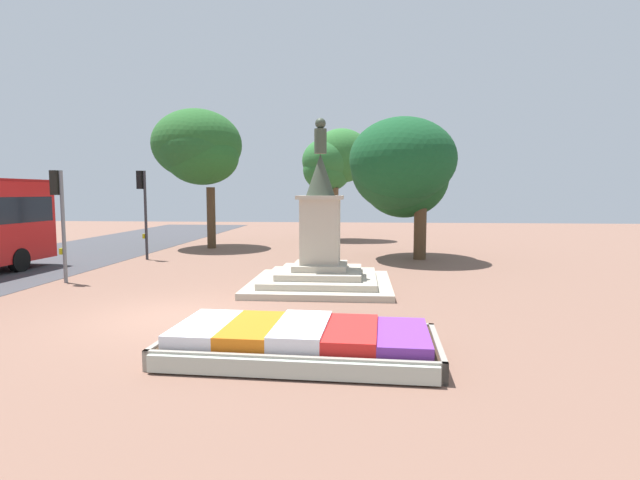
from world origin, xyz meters
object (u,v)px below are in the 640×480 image
at_px(flower_planter, 300,342).
at_px(traffic_light_mid_block, 59,206).
at_px(traffic_light_far_corner, 143,199).
at_px(statue_monument, 320,255).

distance_m(flower_planter, traffic_light_mid_block, 11.31).
bearing_deg(traffic_light_mid_block, traffic_light_far_corner, 87.36).
height_order(statue_monument, traffic_light_far_corner, statue_monument).
relative_size(flower_planter, statue_monument, 0.97).
xyz_separation_m(flower_planter, traffic_light_mid_block, (-8.76, 6.78, 2.29)).
bearing_deg(flower_planter, traffic_light_mid_block, 142.26).
distance_m(statue_monument, traffic_light_mid_block, 8.74).
bearing_deg(traffic_light_far_corner, traffic_light_mid_block, -92.64).
bearing_deg(flower_planter, statue_monument, 91.34).
relative_size(traffic_light_mid_block, traffic_light_far_corner, 0.94).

